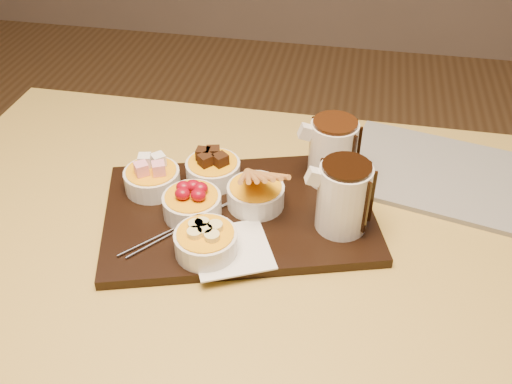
% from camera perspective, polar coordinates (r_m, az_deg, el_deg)
% --- Properties ---
extents(dining_table, '(1.20, 0.80, 0.75)m').
position_cam_1_polar(dining_table, '(1.05, -1.80, -7.58)').
color(dining_table, gold).
rests_on(dining_table, ground).
extents(serving_board, '(0.53, 0.42, 0.02)m').
position_cam_1_polar(serving_board, '(1.00, -1.70, -2.11)').
color(serving_board, black).
rests_on(serving_board, dining_table).
extents(napkin, '(0.16, 0.16, 0.00)m').
position_cam_1_polar(napkin, '(0.91, -2.45, -5.72)').
color(napkin, white).
rests_on(napkin, serving_board).
extents(bowl_marshmallows, '(0.10, 0.10, 0.04)m').
position_cam_1_polar(bowl_marshmallows, '(1.04, -10.33, 1.20)').
color(bowl_marshmallows, silver).
rests_on(bowl_marshmallows, serving_board).
extents(bowl_cake, '(0.10, 0.10, 0.04)m').
position_cam_1_polar(bowl_cake, '(1.05, -4.31, 2.08)').
color(bowl_cake, silver).
rests_on(bowl_cake, serving_board).
extents(bowl_strawberries, '(0.10, 0.10, 0.04)m').
position_cam_1_polar(bowl_strawberries, '(0.97, -6.40, -1.34)').
color(bowl_strawberries, silver).
rests_on(bowl_strawberries, serving_board).
extents(bowl_biscotti, '(0.10, 0.10, 0.04)m').
position_cam_1_polar(bowl_biscotti, '(0.99, -0.04, -0.38)').
color(bowl_biscotti, silver).
rests_on(bowl_biscotti, serving_board).
extents(bowl_bananas, '(0.10, 0.10, 0.04)m').
position_cam_1_polar(bowl_bananas, '(0.90, -5.03, -5.08)').
color(bowl_bananas, silver).
rests_on(bowl_bananas, serving_board).
extents(pitcher_dark_chocolate, '(0.11, 0.11, 0.12)m').
position_cam_1_polar(pitcher_dark_chocolate, '(0.93, 8.72, -0.58)').
color(pitcher_dark_chocolate, silver).
rests_on(pitcher_dark_chocolate, serving_board).
extents(pitcher_milk_chocolate, '(0.11, 0.11, 0.12)m').
position_cam_1_polar(pitcher_milk_chocolate, '(1.03, 7.65, 3.94)').
color(pitcher_milk_chocolate, silver).
rests_on(pitcher_milk_chocolate, serving_board).
extents(fondue_skewers, '(0.22, 0.19, 0.01)m').
position_cam_1_polar(fondue_skewers, '(0.96, -6.91, -3.03)').
color(fondue_skewers, silver).
rests_on(fondue_skewers, serving_board).
extents(newspaper, '(0.37, 0.32, 0.01)m').
position_cam_1_polar(newspaper, '(1.15, 17.05, 1.95)').
color(newspaper, beige).
rests_on(newspaper, dining_table).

